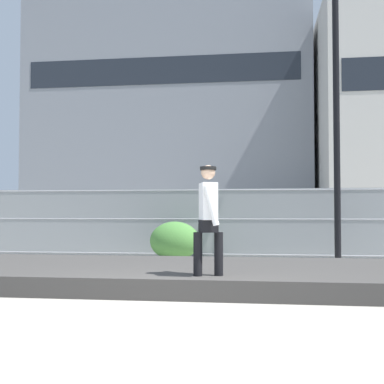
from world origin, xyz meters
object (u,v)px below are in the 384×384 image
(skateboard, at_px, (208,293))
(parked_car_mid, at_px, (252,223))
(street_lamp, at_px, (336,82))
(skater, at_px, (208,219))
(shrub_left, at_px, (175,241))
(parked_car_near, at_px, (90,223))

(skateboard, xyz_separation_m, parked_car_mid, (0.49, 9.00, 0.78))
(skateboard, relative_size, street_lamp, 0.11)
(skateboard, height_order, skater, skater)
(skater, distance_m, shrub_left, 5.45)
(skateboard, bearing_deg, street_lamp, 63.99)
(skateboard, bearing_deg, parked_car_near, 118.61)
(skater, bearing_deg, shrub_left, 104.80)
(parked_car_near, bearing_deg, parked_car_mid, -0.92)
(skateboard, distance_m, parked_car_near, 10.38)
(street_lamp, height_order, parked_car_near, street_lamp)
(skater, relative_size, parked_car_near, 0.41)
(skater, xyz_separation_m, street_lamp, (2.65, 5.43, 3.32))
(parked_car_near, xyz_separation_m, parked_car_mid, (5.45, -0.09, 0.00))
(parked_car_near, xyz_separation_m, shrub_left, (3.58, -3.85, -0.35))
(skater, bearing_deg, street_lamp, 63.99)
(skater, xyz_separation_m, parked_car_near, (-4.96, 9.09, -0.29))
(skater, bearing_deg, skateboard, 0.00)
(parked_car_mid, bearing_deg, skateboard, -93.11)
(skateboard, bearing_deg, shrub_left, 104.80)
(parked_car_near, relative_size, shrub_left, 3.60)
(skater, bearing_deg, parked_car_mid, 86.89)
(street_lamp, distance_m, parked_car_mid, 5.51)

